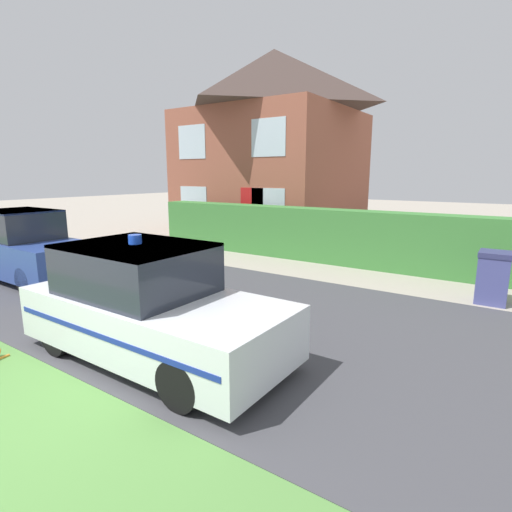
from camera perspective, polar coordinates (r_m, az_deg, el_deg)
The scene contains 7 objects.
ground_plane at distance 5.25m, azimuth -29.68°, elevation -19.39°, with size 80.00×80.00×0.00m, color #A89E8E.
road_strip at distance 7.48m, azimuth -2.36°, elevation -8.48°, with size 28.00×6.10×0.01m, color #424247.
garden_hedge at distance 11.82m, azimuth 13.18°, elevation 2.58°, with size 13.91×0.79×1.58m, color #3D7F38.
police_car at distance 5.86m, azimuth -14.93°, elevation -6.85°, with size 3.98×1.73×1.73m.
neighbour_car_near at distance 11.43m, azimuth -30.08°, elevation 1.02°, with size 4.03×1.60×1.70m.
house_left at distance 18.11m, azimuth 2.50°, elevation 15.90°, with size 6.85×6.79×7.72m.
wheelie_bin at distance 9.37m, azimuth 30.77°, elevation -2.62°, with size 0.60×0.64×1.06m.
Camera 1 is at (4.20, -1.82, 2.57)m, focal length 28.00 mm.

